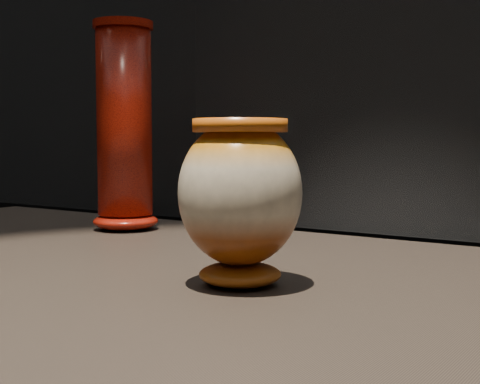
# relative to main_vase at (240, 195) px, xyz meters

# --- Properties ---
(main_vase) EXTENTS (0.15, 0.15, 0.19)m
(main_vase) POSITION_rel_main_vase_xyz_m (0.00, 0.00, 0.00)
(main_vase) COLOR #7E340B
(main_vase) RESTS_ON display_plinth
(tall_vase) EXTENTS (0.16, 0.16, 0.38)m
(tall_vase) POSITION_rel_main_vase_xyz_m (-0.45, 0.28, 0.08)
(tall_vase) COLOR #B31F0B
(tall_vase) RESTS_ON display_plinth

